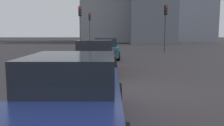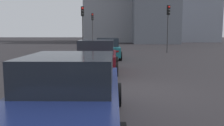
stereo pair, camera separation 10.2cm
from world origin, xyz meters
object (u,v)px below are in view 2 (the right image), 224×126
Objects in this scene: car_teal_right_lead at (108,49)px; traffic_light_near_right at (83,20)px; traffic_light_far_left at (168,19)px; car_maroon_right_second at (97,57)px; traffic_light_near_left at (93,23)px; car_navy_right_third at (72,93)px.

traffic_light_near_right is at bearing 23.87° from car_teal_right_lead.
traffic_light_near_right is 8.12m from traffic_light_far_left.
traffic_light_near_right reaches higher than car_teal_right_lead.
traffic_light_far_left is at bearing -27.13° from car_maroon_right_second.
car_navy_right_third is at bearing -4.29° from traffic_light_near_left.
traffic_light_near_left is 8.59m from traffic_light_near_right.
car_maroon_right_second is at bearing 6.91° from traffic_light_near_right.
car_maroon_right_second is (-6.07, 0.36, 0.02)m from car_teal_right_lead.
car_maroon_right_second is 0.90× the size of car_navy_right_third.
traffic_light_near_right is (18.51, 2.18, 2.38)m from car_navy_right_third.
traffic_light_far_left reaches higher than traffic_light_near_right.
car_teal_right_lead reaches higher than car_navy_right_third.
traffic_light_near_left is (13.88, 2.38, 2.39)m from car_teal_right_lead.
car_maroon_right_second reaches higher than car_teal_right_lead.
traffic_light_near_right is at bearing -97.57° from traffic_light_far_left.
car_navy_right_third is at bearing 176.71° from car_teal_right_lead.
car_teal_right_lead is 0.93× the size of car_navy_right_third.
traffic_light_near_left is at bearing 6.08° from car_maroon_right_second.
traffic_light_far_left reaches higher than car_teal_right_lead.
traffic_light_far_left reaches higher than car_maroon_right_second.
traffic_light_near_right is at bearing 11.15° from car_maroon_right_second.
car_teal_right_lead is at bearing -54.27° from traffic_light_far_left.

